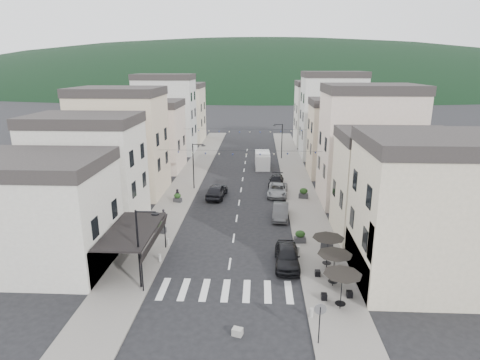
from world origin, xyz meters
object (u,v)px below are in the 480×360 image
object	(u,v)px
parked_car_c	(278,190)
delivery_van	(262,159)
parked_car_b	(281,211)
parked_car_d	(276,181)
parked_car_a	(287,256)
pedestrian_b	(178,195)
parked_car_e	(217,191)
pedestrian_a	(164,217)

from	to	relation	value
parked_car_c	delivery_van	distance (m)	14.06
parked_car_b	parked_car_d	bearing A→B (deg)	94.92
parked_car_a	parked_car_d	xyz separation A→B (m)	(0.00, 22.32, -0.18)
delivery_van	parked_car_d	bearing A→B (deg)	-80.99
delivery_van	pedestrian_b	xyz separation A→B (m)	(-9.93, -17.21, -0.41)
parked_car_e	pedestrian_a	xyz separation A→B (m)	(-4.36, -9.00, 0.05)
parked_car_c	pedestrian_b	xyz separation A→B (m)	(-11.74, -3.28, 0.18)
parked_car_d	delivery_van	xyz separation A→B (m)	(-1.80, 9.57, 0.65)
parked_car_b	parked_car_d	xyz separation A→B (m)	(0.00, 11.98, -0.10)
parked_car_b	parked_car_e	size ratio (longest dim) A/B	0.90
parked_car_e	pedestrian_a	size ratio (longest dim) A/B	3.19
parked_car_b	parked_car_e	bearing A→B (deg)	143.72
parked_car_b	parked_car_d	size ratio (longest dim) A/B	1.02
parked_car_b	pedestrian_a	distance (m)	12.03
delivery_van	pedestrian_b	bearing A→B (deg)	-121.66
parked_car_c	pedestrian_a	world-z (taller)	pedestrian_a
parked_car_b	parked_car_c	xyz separation A→B (m)	(0.00, 7.63, -0.04)
parked_car_b	pedestrian_b	bearing A→B (deg)	164.59
parked_car_c	parked_car_d	world-z (taller)	parked_car_c
parked_car_b	delivery_van	world-z (taller)	delivery_van
parked_car_d	pedestrian_b	distance (m)	14.00
parked_car_e	delivery_van	distance (m)	16.09
parked_car_c	pedestrian_b	size ratio (longest dim) A/B	3.32
parked_car_d	pedestrian_a	xyz separation A→B (m)	(-11.76, -14.51, 0.26)
delivery_van	parked_car_b	bearing A→B (deg)	-86.87
parked_car_a	parked_car_c	size ratio (longest dim) A/B	0.95
pedestrian_a	pedestrian_b	world-z (taller)	pedestrian_a
parked_car_a	parked_car_b	size ratio (longest dim) A/B	1.07
parked_car_e	parked_car_b	bearing A→B (deg)	145.27
parked_car_e	parked_car_a	bearing A→B (deg)	120.22
parked_car_a	pedestrian_a	xyz separation A→B (m)	(-11.76, 7.81, 0.08)
pedestrian_b	parked_car_d	bearing A→B (deg)	29.11
pedestrian_b	parked_car_b	bearing A→B (deg)	-24.26
parked_car_d	pedestrian_a	size ratio (longest dim) A/B	2.83
pedestrian_b	pedestrian_a	bearing A→B (deg)	-94.14
parked_car_b	pedestrian_a	bearing A→B (deg)	-162.97
pedestrian_a	parked_car_b	bearing A→B (deg)	-15.02
parked_car_d	pedestrian_a	distance (m)	18.68
parked_car_e	pedestrian_a	distance (m)	10.00
parked_car_e	pedestrian_b	distance (m)	4.83
parked_car_c	parked_car_b	bearing A→B (deg)	-84.57
parked_car_b	parked_car_d	distance (m)	11.98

